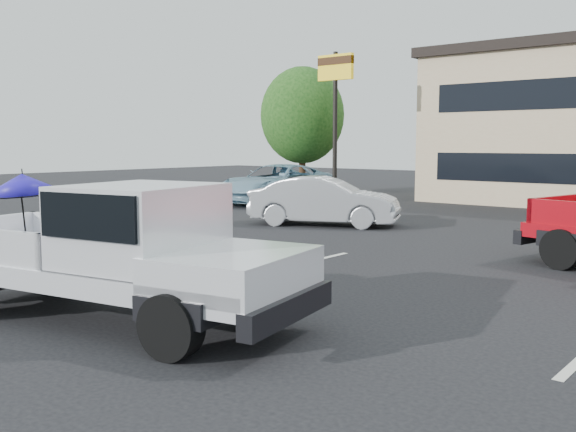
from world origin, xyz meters
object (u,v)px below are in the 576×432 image
(silver_pickup, at_px, (128,246))
(tree_left, at_px, (302,115))
(motel_sign, at_px, (335,87))
(blue_suv, at_px, (278,184))
(silver_sedan, at_px, (324,201))

(silver_pickup, bearing_deg, tree_left, 111.11)
(motel_sign, xyz_separation_m, tree_left, (-4.00, 3.00, -0.92))
(silver_pickup, relative_size, blue_suv, 1.06)
(tree_left, xyz_separation_m, silver_pickup, (11.86, -18.94, -2.68))
(motel_sign, bearing_deg, tree_left, 143.13)
(motel_sign, xyz_separation_m, silver_sedan, (3.74, -5.84, -3.93))
(silver_sedan, xyz_separation_m, blue_suv, (-5.71, 4.61, 0.07))
(tree_left, bearing_deg, motel_sign, -36.87)
(tree_left, distance_m, blue_suv, 5.54)
(motel_sign, distance_m, blue_suv, 4.51)
(tree_left, relative_size, blue_suv, 1.07)
(motel_sign, bearing_deg, silver_sedan, -57.32)
(motel_sign, height_order, silver_sedan, motel_sign)
(motel_sign, relative_size, silver_pickup, 1.01)
(silver_sedan, bearing_deg, silver_pickup, 178.89)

